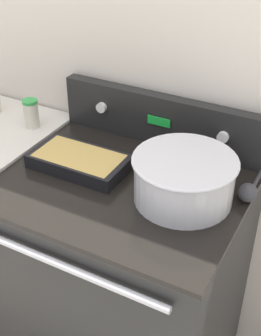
{
  "coord_description": "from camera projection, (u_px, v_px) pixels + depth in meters",
  "views": [
    {
      "loc": [
        0.63,
        -0.79,
        1.85
      ],
      "look_at": [
        0.02,
        0.35,
        1.0
      ],
      "focal_mm": 50.0,
      "sensor_mm": 36.0,
      "label": 1
    }
  ],
  "objects": [
    {
      "name": "kitchen_wall",
      "position": [
        172.0,
        60.0,
        1.67
      ],
      "size": [
        8.0,
        0.05,
        2.5
      ],
      "color": "beige",
      "rests_on": "ground_plane"
    },
    {
      "name": "ladle",
      "position": [
        249.0,
        191.0,
        1.5
      ],
      "size": [
        0.06,
        0.26,
        0.06
      ],
      "color": "#333338",
      "rests_on": "stove_range"
    },
    {
      "name": "mixing_bowl",
      "position": [
        184.0,
        177.0,
        1.46
      ],
      "size": [
        0.33,
        0.33,
        0.15
      ],
      "color": "silver",
      "rests_on": "stove_range"
    },
    {
      "name": "control_panel",
      "position": [
        162.0,
        120.0,
        1.75
      ],
      "size": [
        0.82,
        0.07,
        0.2
      ],
      "color": "black",
      "rests_on": "stove_range"
    },
    {
      "name": "casserole_dish",
      "position": [
        79.0,
        161.0,
        1.64
      ],
      "size": [
        0.34,
        0.18,
        0.05
      ],
      "color": "black",
      "rests_on": "stove_range"
    },
    {
      "name": "spice_jar_green_cap",
      "position": [
        31.0,
        113.0,
        1.85
      ],
      "size": [
        0.06,
        0.06,
        0.12
      ],
      "color": "beige",
      "rests_on": "side_counter"
    },
    {
      "name": "stove_range",
      "position": [
        124.0,
        281.0,
        1.83
      ],
      "size": [
        0.82,
        0.69,
        0.94
      ],
      "color": "black",
      "rests_on": "ground_plane"
    }
  ]
}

